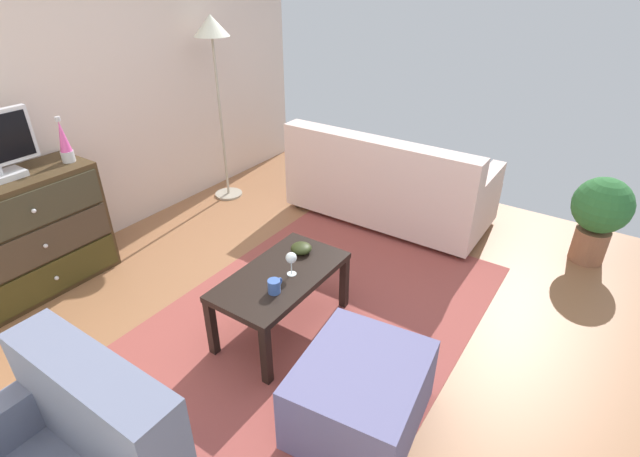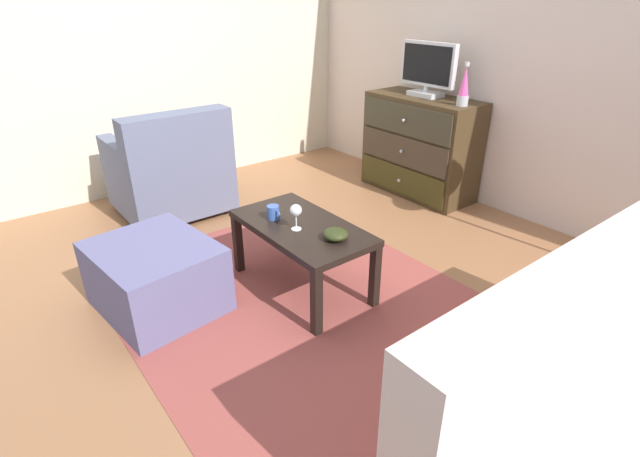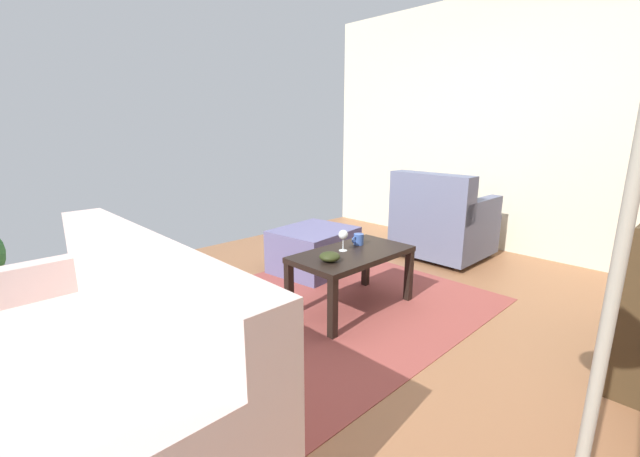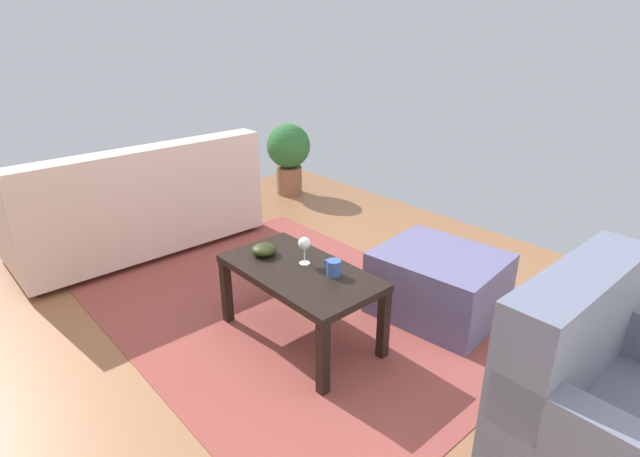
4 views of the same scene
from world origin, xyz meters
name	(u,v)px [view 4 (image 4 of 4)]	position (x,y,z in m)	size (l,w,h in m)	color
ground_plane	(286,341)	(0.00, 0.00, -0.03)	(5.28, 4.54, 0.05)	#93613F
area_rug	(291,310)	(0.20, -0.20, 0.00)	(2.60, 1.90, 0.01)	brown
coffee_table	(300,279)	(-0.06, -0.07, 0.38)	(0.91, 0.49, 0.44)	black
wine_glass	(304,244)	(-0.02, -0.13, 0.56)	(0.07, 0.07, 0.16)	silver
mug	(333,268)	(-0.22, -0.16, 0.48)	(0.11, 0.08, 0.09)	#3859A5
bowl_decorative	(264,250)	(0.22, -0.03, 0.47)	(0.14, 0.14, 0.06)	#282F14
couch_large	(138,209)	(1.72, 0.08, 0.33)	(0.85, 1.82, 0.85)	#332319
armchair	(629,429)	(-1.64, -0.24, 0.36)	(0.80, 0.83, 0.89)	#332319
ottoman	(438,284)	(-0.41, -0.86, 0.20)	(0.70, 0.60, 0.40)	slate
potted_plant	(289,152)	(1.99, -1.62, 0.43)	(0.44, 0.44, 0.72)	brown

